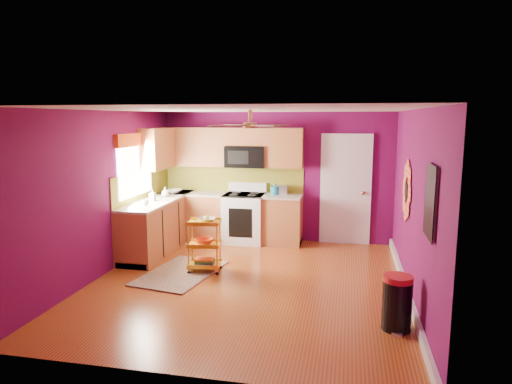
# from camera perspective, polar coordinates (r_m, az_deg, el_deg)

# --- Properties ---
(ground) EXTENTS (5.00, 5.00, 0.00)m
(ground) POSITION_cam_1_polar(r_m,az_deg,el_deg) (6.80, -1.05, -11.28)
(ground) COLOR brown
(ground) RESTS_ON ground
(room_envelope) EXTENTS (4.54, 5.04, 2.52)m
(room_envelope) POSITION_cam_1_polar(r_m,az_deg,el_deg) (6.41, -0.86, 2.49)
(room_envelope) COLOR #610B49
(room_envelope) RESTS_ON ground
(lower_cabinets) EXTENTS (2.81, 2.31, 0.94)m
(lower_cabinets) POSITION_cam_1_polar(r_m,az_deg,el_deg) (8.71, -7.11, -3.77)
(lower_cabinets) COLOR brown
(lower_cabinets) RESTS_ON ground
(electric_range) EXTENTS (0.76, 0.66, 1.13)m
(electric_range) POSITION_cam_1_polar(r_m,az_deg,el_deg) (8.82, -1.46, -3.21)
(electric_range) COLOR white
(electric_range) RESTS_ON ground
(upper_cabinetry) EXTENTS (2.80, 2.30, 1.26)m
(upper_cabinetry) POSITION_cam_1_polar(r_m,az_deg,el_deg) (8.81, -5.90, 5.39)
(upper_cabinetry) COLOR brown
(upper_cabinetry) RESTS_ON ground
(left_window) EXTENTS (0.08, 1.35, 1.08)m
(left_window) POSITION_cam_1_polar(r_m,az_deg,el_deg) (8.14, -14.87, 4.37)
(left_window) COLOR white
(left_window) RESTS_ON ground
(panel_door) EXTENTS (0.95, 0.11, 2.15)m
(panel_door) POSITION_cam_1_polar(r_m,az_deg,el_deg) (8.79, 11.13, 0.17)
(panel_door) COLOR white
(panel_door) RESTS_ON ground
(right_wall_art) EXTENTS (0.04, 2.74, 1.04)m
(right_wall_art) POSITION_cam_1_polar(r_m,az_deg,el_deg) (6.01, 19.36, -0.30)
(right_wall_art) COLOR black
(right_wall_art) RESTS_ON ground
(ceiling_fan) EXTENTS (1.01, 1.01, 0.26)m
(ceiling_fan) POSITION_cam_1_polar(r_m,az_deg,el_deg) (6.57, -0.72, 8.41)
(ceiling_fan) COLOR #BF8C3F
(ceiling_fan) RESTS_ON ground
(shag_rug) EXTENTS (1.17, 1.66, 0.02)m
(shag_rug) POSITION_cam_1_polar(r_m,az_deg,el_deg) (7.27, -9.39, -9.95)
(shag_rug) COLOR #321A10
(shag_rug) RESTS_ON ground
(rolling_cart) EXTENTS (0.54, 0.42, 0.90)m
(rolling_cart) POSITION_cam_1_polar(r_m,az_deg,el_deg) (7.18, -6.43, -6.37)
(rolling_cart) COLOR gold
(rolling_cart) RESTS_ON ground
(trash_can) EXTENTS (0.41, 0.41, 0.64)m
(trash_can) POSITION_cam_1_polar(r_m,az_deg,el_deg) (5.55, 17.21, -13.08)
(trash_can) COLOR black
(trash_can) RESTS_ON ground
(teal_kettle) EXTENTS (0.18, 0.18, 0.21)m
(teal_kettle) POSITION_cam_1_polar(r_m,az_deg,el_deg) (8.70, 2.41, 0.23)
(teal_kettle) COLOR #137094
(teal_kettle) RESTS_ON lower_cabinets
(toaster) EXTENTS (0.22, 0.15, 0.18)m
(toaster) POSITION_cam_1_polar(r_m,az_deg,el_deg) (8.70, 3.25, 0.27)
(toaster) COLOR beige
(toaster) RESTS_ON lower_cabinets
(soap_bottle_a) EXTENTS (0.09, 0.10, 0.21)m
(soap_bottle_a) POSITION_cam_1_polar(r_m,az_deg,el_deg) (8.21, -12.82, -0.38)
(soap_bottle_a) COLOR #EA3F72
(soap_bottle_a) RESTS_ON lower_cabinets
(soap_bottle_b) EXTENTS (0.14, 0.14, 0.18)m
(soap_bottle_b) POSITION_cam_1_polar(r_m,az_deg,el_deg) (8.63, -11.28, 0.01)
(soap_bottle_b) COLOR white
(soap_bottle_b) RESTS_ON lower_cabinets
(counter_dish) EXTENTS (0.28, 0.28, 0.07)m
(counter_dish) POSITION_cam_1_polar(r_m,az_deg,el_deg) (9.03, -10.13, 0.11)
(counter_dish) COLOR white
(counter_dish) RESTS_ON lower_cabinets
(counter_cup) EXTENTS (0.12, 0.12, 0.09)m
(counter_cup) POSITION_cam_1_polar(r_m,az_deg,el_deg) (7.85, -13.67, -1.28)
(counter_cup) COLOR white
(counter_cup) RESTS_ON lower_cabinets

